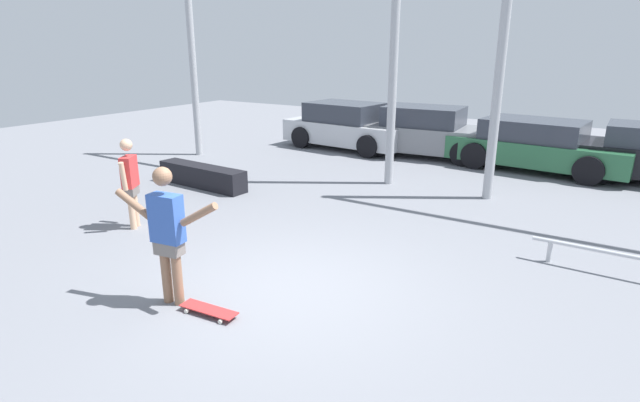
{
  "coord_description": "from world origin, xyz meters",
  "views": [
    {
      "loc": [
        3.59,
        -4.96,
        3.17
      ],
      "look_at": [
        -0.42,
        1.47,
        0.81
      ],
      "focal_mm": 28.0,
      "sensor_mm": 36.0,
      "label": 1
    }
  ],
  "objects_px": {
    "skateboard": "(209,310)",
    "parked_car_silver": "(347,127)",
    "parked_car_grey": "(427,132)",
    "grind_box": "(202,176)",
    "parked_car_green": "(537,146)",
    "bystander": "(130,179)",
    "skateboarder": "(167,229)"
  },
  "relations": [
    {
      "from": "skateboard",
      "to": "parked_car_silver",
      "type": "xyz_separation_m",
      "value": [
        -3.67,
        10.12,
        0.63
      ]
    },
    {
      "from": "parked_car_silver",
      "to": "parked_car_grey",
      "type": "height_order",
      "value": "parked_car_grey"
    },
    {
      "from": "skateboard",
      "to": "grind_box",
      "type": "xyz_separation_m",
      "value": [
        -4.3,
        4.25,
        0.19
      ]
    },
    {
      "from": "grind_box",
      "to": "parked_car_grey",
      "type": "distance_m",
      "value": 6.89
    },
    {
      "from": "parked_car_silver",
      "to": "parked_car_green",
      "type": "distance_m",
      "value": 5.69
    },
    {
      "from": "grind_box",
      "to": "bystander",
      "type": "relative_size",
      "value": 1.51
    },
    {
      "from": "skateboard",
      "to": "parked_car_grey",
      "type": "xyz_separation_m",
      "value": [
        -1.08,
        10.32,
        0.64
      ]
    },
    {
      "from": "parked_car_green",
      "to": "parked_car_silver",
      "type": "bearing_deg",
      "value": -174.1
    },
    {
      "from": "skateboard",
      "to": "parked_car_grey",
      "type": "bearing_deg",
      "value": 91.65
    },
    {
      "from": "grind_box",
      "to": "parked_car_green",
      "type": "relative_size",
      "value": 0.53
    },
    {
      "from": "grind_box",
      "to": "parked_car_green",
      "type": "height_order",
      "value": "parked_car_green"
    },
    {
      "from": "skateboard",
      "to": "parked_car_green",
      "type": "height_order",
      "value": "parked_car_green"
    },
    {
      "from": "skateboarder",
      "to": "grind_box",
      "type": "relative_size",
      "value": 0.73
    },
    {
      "from": "parked_car_silver",
      "to": "bystander",
      "type": "bearing_deg",
      "value": -82.65
    },
    {
      "from": "parked_car_silver",
      "to": "grind_box",
      "type": "bearing_deg",
      "value": -90.97
    },
    {
      "from": "grind_box",
      "to": "parked_car_grey",
      "type": "bearing_deg",
      "value": 62.09
    },
    {
      "from": "parked_car_grey",
      "to": "skateboard",
      "type": "bearing_deg",
      "value": -87.53
    },
    {
      "from": "parked_car_grey",
      "to": "bystander",
      "type": "height_order",
      "value": "bystander"
    },
    {
      "from": "grind_box",
      "to": "parked_car_green",
      "type": "bearing_deg",
      "value": 43.14
    },
    {
      "from": "parked_car_green",
      "to": "bystander",
      "type": "relative_size",
      "value": 2.83
    },
    {
      "from": "bystander",
      "to": "parked_car_silver",
      "type": "bearing_deg",
      "value": -28.25
    },
    {
      "from": "skateboarder",
      "to": "grind_box",
      "type": "height_order",
      "value": "skateboarder"
    },
    {
      "from": "skateboard",
      "to": "bystander",
      "type": "relative_size",
      "value": 0.48
    },
    {
      "from": "bystander",
      "to": "skateboarder",
      "type": "bearing_deg",
      "value": -150.37
    },
    {
      "from": "skateboard",
      "to": "bystander",
      "type": "bearing_deg",
      "value": 150.56
    },
    {
      "from": "parked_car_silver",
      "to": "skateboarder",
      "type": "bearing_deg",
      "value": -67.96
    },
    {
      "from": "grind_box",
      "to": "bystander",
      "type": "bearing_deg",
      "value": -70.32
    },
    {
      "from": "grind_box",
      "to": "skateboarder",
      "type": "bearing_deg",
      "value": -48.98
    },
    {
      "from": "skateboarder",
      "to": "bystander",
      "type": "bearing_deg",
      "value": 141.72
    },
    {
      "from": "skateboard",
      "to": "bystander",
      "type": "xyz_separation_m",
      "value": [
        -3.34,
        1.57,
        0.84
      ]
    },
    {
      "from": "parked_car_silver",
      "to": "parked_car_grey",
      "type": "xyz_separation_m",
      "value": [
        2.59,
        0.2,
        0.01
      ]
    },
    {
      "from": "skateboarder",
      "to": "parked_car_silver",
      "type": "relative_size",
      "value": 0.43
    }
  ]
}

